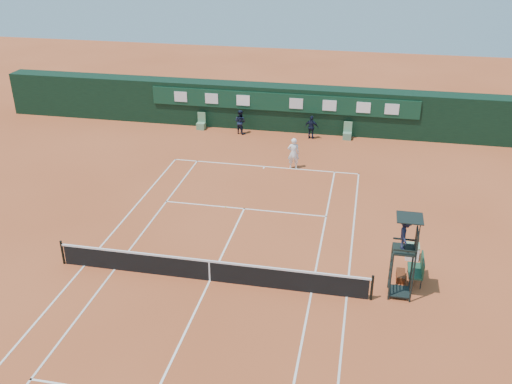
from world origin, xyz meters
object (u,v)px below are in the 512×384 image
(player_bench, at_px, (418,268))
(cooler, at_px, (412,251))
(tennis_net, at_px, (209,270))
(umpire_chair, at_px, (405,240))
(player, at_px, (293,153))

(player_bench, xyz_separation_m, cooler, (-0.13, 1.71, -0.27))
(tennis_net, xyz_separation_m, player_bench, (8.19, 1.66, 0.09))
(umpire_chair, height_order, cooler, umpire_chair)
(player, bearing_deg, tennis_net, 74.60)
(tennis_net, bearing_deg, player, 82.02)
(player_bench, bearing_deg, umpire_chair, -124.04)
(umpire_chair, bearing_deg, player_bench, 55.96)
(tennis_net, relative_size, player_bench, 10.75)
(umpire_chair, height_order, player_bench, umpire_chair)
(umpire_chair, height_order, player, umpire_chair)
(player_bench, height_order, cooler, player_bench)
(umpire_chair, relative_size, player, 1.83)
(tennis_net, height_order, player, player)
(tennis_net, bearing_deg, player_bench, 11.43)
(player_bench, relative_size, player, 0.64)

